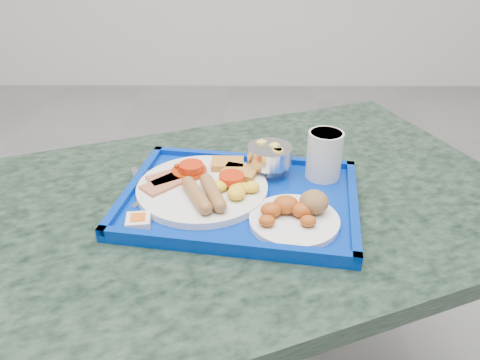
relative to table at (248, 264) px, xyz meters
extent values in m
cylinder|color=gray|center=(0.00, 0.00, -0.18)|extent=(0.11, 0.11, 0.65)
cube|color=black|center=(0.00, 0.00, 0.17)|extent=(1.35, 1.14, 0.04)
cube|color=#032B9A|center=(-0.02, -0.03, 0.19)|extent=(0.52, 0.42, 0.02)
cube|color=#032B9A|center=(0.01, 0.14, 0.21)|extent=(0.47, 0.09, 0.01)
cube|color=#032B9A|center=(-0.05, -0.19, 0.21)|extent=(0.47, 0.09, 0.01)
cube|color=#032B9A|center=(0.20, -0.06, 0.21)|extent=(0.07, 0.34, 0.01)
cube|color=#032B9A|center=(-0.24, 0.01, 0.21)|extent=(0.07, 0.34, 0.01)
cylinder|color=silver|center=(-0.10, -0.01, 0.21)|extent=(0.27, 0.27, 0.02)
cube|color=#B36147|center=(-0.17, 0.02, 0.22)|extent=(0.10, 0.09, 0.01)
cube|color=#B36147|center=(-0.18, -0.01, 0.22)|extent=(0.10, 0.10, 0.01)
cylinder|color=#AB3007|center=(-0.13, 0.05, 0.22)|extent=(0.08, 0.08, 0.01)
sphere|color=#AB3007|center=(-0.14, 0.03, 0.23)|extent=(0.01, 0.01, 0.01)
sphere|color=#AB3007|center=(-0.12, 0.02, 0.23)|extent=(0.01, 0.01, 0.01)
sphere|color=#AB3007|center=(-0.16, 0.05, 0.23)|extent=(0.01, 0.01, 0.01)
sphere|color=#AB3007|center=(-0.14, 0.05, 0.23)|extent=(0.01, 0.01, 0.01)
sphere|color=#AB3007|center=(-0.11, 0.04, 0.23)|extent=(0.01, 0.01, 0.01)
sphere|color=#AB3007|center=(-0.15, 0.05, 0.23)|extent=(0.01, 0.01, 0.01)
sphere|color=#AB3007|center=(-0.14, 0.03, 0.23)|extent=(0.01, 0.01, 0.01)
sphere|color=#AB3007|center=(-0.13, 0.02, 0.23)|extent=(0.01, 0.01, 0.01)
sphere|color=#AB3007|center=(-0.15, 0.04, 0.23)|extent=(0.01, 0.01, 0.01)
sphere|color=#AB3007|center=(-0.14, 0.05, 0.23)|extent=(0.01, 0.01, 0.01)
sphere|color=#AB3007|center=(-0.13, 0.06, 0.23)|extent=(0.01, 0.01, 0.01)
sphere|color=#AB3007|center=(-0.11, 0.05, 0.23)|extent=(0.01, 0.01, 0.01)
sphere|color=#AB3007|center=(-0.12, 0.06, 0.23)|extent=(0.01, 0.01, 0.01)
sphere|color=#AB3007|center=(-0.14, 0.04, 0.23)|extent=(0.01, 0.01, 0.01)
sphere|color=#AB3007|center=(-0.12, 0.04, 0.23)|extent=(0.01, 0.01, 0.01)
cube|color=#B6732D|center=(-0.05, 0.07, 0.22)|extent=(0.07, 0.05, 0.01)
cube|color=#B6732D|center=(-0.02, 0.04, 0.22)|extent=(0.08, 0.07, 0.01)
cylinder|color=brown|center=(-0.10, -0.07, 0.23)|extent=(0.07, 0.11, 0.03)
cylinder|color=brown|center=(-0.07, -0.06, 0.23)|extent=(0.06, 0.11, 0.03)
ellipsoid|color=gold|center=(-0.06, -0.03, 0.23)|extent=(0.03, 0.03, 0.02)
ellipsoid|color=gold|center=(0.00, -0.03, 0.22)|extent=(0.03, 0.03, 0.02)
ellipsoid|color=gold|center=(-0.03, -0.06, 0.23)|extent=(0.04, 0.04, 0.02)
ellipsoid|color=gold|center=(-0.02, -0.05, 0.23)|extent=(0.04, 0.04, 0.02)
ellipsoid|color=gold|center=(-0.03, -0.03, 0.23)|extent=(0.03, 0.03, 0.02)
ellipsoid|color=gold|center=(0.00, -0.03, 0.23)|extent=(0.03, 0.03, 0.02)
ellipsoid|color=gold|center=(-0.03, 0.01, 0.22)|extent=(0.03, 0.03, 0.02)
ellipsoid|color=gold|center=(-0.01, -0.02, 0.22)|extent=(0.02, 0.02, 0.02)
cylinder|color=red|center=(-0.12, 0.04, 0.23)|extent=(0.05, 0.05, 0.02)
cylinder|color=red|center=(-0.04, -0.01, 0.23)|extent=(0.05, 0.05, 0.02)
cylinder|color=silver|center=(0.08, -0.12, 0.21)|extent=(0.17, 0.17, 0.01)
ellipsoid|color=#B24D14|center=(0.10, -0.14, 0.22)|extent=(0.03, 0.03, 0.02)
ellipsoid|color=#B24D14|center=(0.10, -0.11, 0.23)|extent=(0.04, 0.03, 0.03)
ellipsoid|color=#B24D14|center=(0.07, -0.10, 0.23)|extent=(0.05, 0.04, 0.03)
ellipsoid|color=#B24D14|center=(0.04, -0.11, 0.23)|extent=(0.04, 0.03, 0.03)
ellipsoid|color=#B24D14|center=(0.03, -0.14, 0.22)|extent=(0.03, 0.03, 0.02)
ellipsoid|color=#95633B|center=(0.12, -0.10, 0.23)|extent=(0.06, 0.06, 0.04)
cylinder|color=silver|center=(0.04, 0.07, 0.20)|extent=(0.06, 0.06, 0.01)
cylinder|color=silver|center=(0.04, 0.07, 0.22)|extent=(0.02, 0.02, 0.02)
cylinder|color=silver|center=(0.04, 0.07, 0.25)|extent=(0.10, 0.10, 0.04)
cube|color=#FCD75F|center=(0.03, 0.09, 0.26)|extent=(0.02, 0.02, 0.01)
cube|color=#FCD75F|center=(0.06, 0.05, 0.26)|extent=(0.02, 0.02, 0.01)
cube|color=#FCD75F|center=(0.05, 0.08, 0.26)|extent=(0.02, 0.02, 0.01)
cube|color=#FCD75F|center=(0.06, 0.05, 0.26)|extent=(0.02, 0.02, 0.01)
cylinder|color=silver|center=(0.16, 0.06, 0.25)|extent=(0.08, 0.08, 0.11)
cylinder|color=#FF9A0E|center=(0.16, 0.06, 0.30)|extent=(0.07, 0.07, 0.01)
cube|color=silver|center=(-0.21, -0.01, 0.20)|extent=(0.04, 0.12, 0.00)
ellipsoid|color=silver|center=(-0.24, 0.06, 0.21)|extent=(0.04, 0.04, 0.01)
cube|color=silver|center=(-0.23, 0.00, 0.20)|extent=(0.07, 0.18, 0.00)
cube|color=silver|center=(-0.21, -0.13, 0.21)|extent=(0.05, 0.05, 0.02)
cube|color=#E35C19|center=(-0.21, -0.13, 0.22)|extent=(0.03, 0.03, 0.00)
camera|label=1|loc=(-0.01, -0.84, 0.71)|focal=35.00mm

